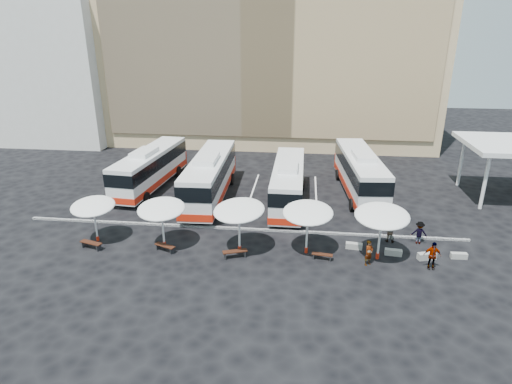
# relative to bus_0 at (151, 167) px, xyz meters

# --- Properties ---
(ground) EXTENTS (120.00, 120.00, 0.00)m
(ground) POSITION_rel_bus_0_xyz_m (9.99, -9.12, -2.03)
(ground) COLOR black
(ground) RESTS_ON ground
(sandstone_building) EXTENTS (42.00, 18.25, 29.60)m
(sandstone_building) POSITION_rel_bus_0_xyz_m (9.99, 22.75, 10.60)
(sandstone_building) COLOR tan
(sandstone_building) RESTS_ON ground
(apartment_block) EXTENTS (14.00, 14.00, 18.00)m
(apartment_block) POSITION_rel_bus_0_xyz_m (-18.01, 18.88, 6.97)
(apartment_block) COLOR silver
(apartment_block) RESTS_ON ground
(curb_divider) EXTENTS (34.00, 0.25, 0.15)m
(curb_divider) POSITION_rel_bus_0_xyz_m (9.99, -8.62, -1.95)
(curb_divider) COLOR black
(curb_divider) RESTS_ON ground
(bay_lines) EXTENTS (24.15, 12.00, 0.01)m
(bay_lines) POSITION_rel_bus_0_xyz_m (9.99, -1.12, -2.02)
(bay_lines) COLOR white
(bay_lines) RESTS_ON ground
(bus_0) EXTENTS (3.73, 12.70, 3.97)m
(bus_0) POSITION_rel_bus_0_xyz_m (0.00, 0.00, 0.00)
(bus_0) COLOR white
(bus_0) RESTS_ON ground
(bus_1) EXTENTS (3.43, 13.49, 4.26)m
(bus_1) POSITION_rel_bus_0_xyz_m (6.37, -2.33, 0.15)
(bus_1) COLOR white
(bus_1) RESTS_ON ground
(bus_2) EXTENTS (2.88, 12.21, 3.88)m
(bus_2) POSITION_rel_bus_0_xyz_m (13.44, -2.67, -0.05)
(bus_2) COLOR white
(bus_2) RESTS_ON ground
(bus_3) EXTENTS (3.85, 13.24, 4.15)m
(bus_3) POSITION_rel_bus_0_xyz_m (19.93, 0.52, 0.09)
(bus_3) COLOR white
(bus_3) RESTS_ON ground
(sunshade_0) EXTENTS (3.65, 3.68, 3.21)m
(sunshade_0) POSITION_rel_bus_0_xyz_m (-0.01, -11.67, 0.70)
(sunshade_0) COLOR white
(sunshade_0) RESTS_ON ground
(sunshade_1) EXTENTS (3.62, 3.65, 3.43)m
(sunshade_1) POSITION_rel_bus_0_xyz_m (5.12, -12.00, 0.89)
(sunshade_1) COLOR white
(sunshade_1) RESTS_ON ground
(sunshade_2) EXTENTS (4.59, 4.62, 3.64)m
(sunshade_2) POSITION_rel_bus_0_xyz_m (10.53, -12.05, 1.07)
(sunshade_2) COLOR white
(sunshade_2) RESTS_ON ground
(sunshade_3) EXTENTS (3.75, 3.79, 3.55)m
(sunshade_3) POSITION_rel_bus_0_xyz_m (15.13, -11.71, 0.98)
(sunshade_3) COLOR white
(sunshade_3) RESTS_ON ground
(sunshade_4) EXTENTS (4.12, 4.16, 3.69)m
(sunshade_4) POSITION_rel_bus_0_xyz_m (19.90, -11.98, 1.11)
(sunshade_4) COLOR white
(sunshade_4) RESTS_ON ground
(wood_bench_0) EXTENTS (1.72, 0.89, 0.51)m
(wood_bench_0) POSITION_rel_bus_0_xyz_m (0.12, -12.88, -1.64)
(wood_bench_0) COLOR black
(wood_bench_0) RESTS_ON ground
(wood_bench_1) EXTENTS (1.59, 0.98, 0.48)m
(wood_bench_1) POSITION_rel_bus_0_xyz_m (5.38, -12.66, -1.67)
(wood_bench_1) COLOR black
(wood_bench_1) RESTS_ON ground
(wood_bench_2) EXTENTS (1.72, 0.99, 0.51)m
(wood_bench_2) POSITION_rel_bus_0_xyz_m (10.35, -12.96, -1.64)
(wood_bench_2) COLOR black
(wood_bench_2) RESTS_ON ground
(wood_bench_3) EXTENTS (1.42, 0.57, 0.42)m
(wood_bench_3) POSITION_rel_bus_0_xyz_m (16.20, -12.56, -1.71)
(wood_bench_3) COLOR black
(wood_bench_3) RESTS_ON ground
(conc_bench_0) EXTENTS (1.19, 0.52, 0.43)m
(conc_bench_0) POSITION_rel_bus_0_xyz_m (18.47, -10.76, -1.81)
(conc_bench_0) COLOR gray
(conc_bench_0) RESTS_ON ground
(conc_bench_1) EXTENTS (1.17, 0.51, 0.43)m
(conc_bench_1) POSITION_rel_bus_0_xyz_m (21.05, -11.39, -1.82)
(conc_bench_1) COLOR gray
(conc_bench_1) RESTS_ON ground
(conc_bench_2) EXTENTS (1.31, 0.75, 0.47)m
(conc_bench_2) POSITION_rel_bus_0_xyz_m (23.18, -11.68, -1.80)
(conc_bench_2) COLOR gray
(conc_bench_2) RESTS_ON ground
(conc_bench_3) EXTENTS (1.07, 0.39, 0.40)m
(conc_bench_3) POSITION_rel_bus_0_xyz_m (25.35, -11.33, -1.83)
(conc_bench_3) COLOR gray
(conc_bench_3) RESTS_ON ground
(passenger_0) EXTENTS (0.76, 0.73, 1.75)m
(passenger_0) POSITION_rel_bus_0_xyz_m (19.16, -12.89, -1.16)
(passenger_0) COLOR black
(passenger_0) RESTS_ON ground
(passenger_1) EXTENTS (0.91, 0.79, 1.60)m
(passenger_1) POSITION_rel_bus_0_xyz_m (21.10, -9.35, -1.23)
(passenger_1) COLOR black
(passenger_1) RESTS_ON ground
(passenger_2) EXTENTS (1.11, 0.47, 1.89)m
(passenger_2) POSITION_rel_bus_0_xyz_m (23.11, -12.91, -1.08)
(passenger_2) COLOR black
(passenger_2) RESTS_ON ground
(passenger_3) EXTENTS (1.17, 0.76, 1.70)m
(passenger_3) POSITION_rel_bus_0_xyz_m (23.14, -9.39, -1.18)
(passenger_3) COLOR black
(passenger_3) RESTS_ON ground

